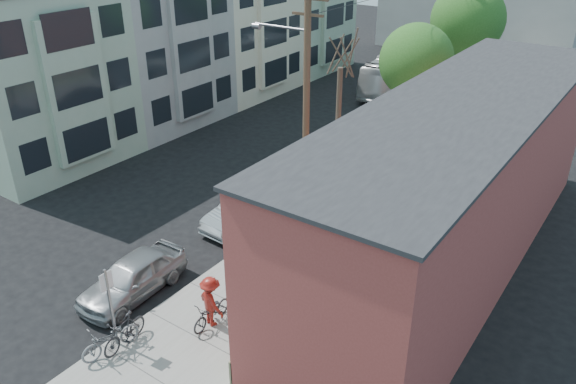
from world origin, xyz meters
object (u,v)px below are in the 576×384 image
Objects in this scene: parked_bike_a at (124,332)px; patio_chair_b at (279,320)px; car_2 at (303,164)px; patio_chair_a at (295,302)px; patron_green at (264,313)px; parking_meter_near at (254,225)px; tree_leafy_mid at (416,61)px; car_0 at (133,277)px; car_4 at (410,105)px; parking_meter_far at (349,161)px; car_1 at (246,209)px; cyclist at (211,301)px; utility_pole_near at (305,99)px; tree_bare at (338,135)px; patron_grey at (286,292)px; bus at (401,70)px; sign_post at (110,301)px; car_3 at (362,130)px; tree_leafy_far at (468,20)px; parked_bike_b at (111,339)px.

patio_chair_b is at bearing 36.54° from parked_bike_a.
patio_chair_a is at bearing -63.60° from car_2.
patio_chair_a is 0.52× the size of patron_green.
parking_meter_near is at bearing 86.60° from parked_bike_a.
tree_leafy_mid reaches higher than car_0.
patio_chair_b is 0.18× the size of car_4.
car_1 is at bearing -102.54° from parking_meter_far.
parking_meter_near is at bearing -78.81° from car_2.
tree_leafy_mid reaches higher than car_1.
parking_meter_near is at bearing -90.00° from parking_meter_far.
parked_bike_a is at bearing -88.47° from parking_meter_far.
parking_meter_near is 5.09m from cyclist.
utility_pole_near is 3.03m from tree_bare.
patron_grey is at bearing 101.77° from patio_chair_b.
patio_chair_a is at bearing -69.91° from parking_meter_far.
bus is (-6.58, 28.47, 0.40)m from cyclist.
patron_grey is 27.74m from bus.
utility_pole_near is 15.70m from car_4.
car_1 is (-2.00, -12.52, -4.20)m from tree_leafy_mid.
parking_meter_far is (0.00, 7.73, 0.00)m from parking_meter_near.
car_2 is 0.50× the size of bus.
car_1 is (-1.55, 8.37, -1.12)m from sign_post.
tree_bare is 10.49m from cyclist.
bus reaches higher than cyclist.
car_3 is (-2.22, 19.56, 0.12)m from parked_bike_a.
utility_pole_near reaches higher than parking_meter_near.
car_1 is 11.30m from car_3.
parking_meter_near is 4.45m from patron_grey.
utility_pole_near is at bearing -92.27° from tree_leafy_mid.
parking_meter_near is 0.29× the size of car_1.
bus is (-2.68, 17.26, 0.69)m from car_2.
tree_leafy_far is 4.79× the size of patron_green.
car_2 is at bearing -92.38° from car_4.
tree_leafy_mid reaches higher than parking_meter_far.
car_2 is (-0.41, 11.48, 0.03)m from car_0.
patio_chair_b is (3.79, -7.11, -4.82)m from utility_pole_near.
car_3 is (-0.38, 11.30, 0.09)m from car_1.
sign_post is at bearing -18.65° from patron_grey.
tree_bare is 3.44× the size of parked_bike_a.
patron_green is (3.55, 3.01, -0.83)m from sign_post.
tree_leafy_far is at bearing 87.48° from car_1.
patron_grey is (3.51, -2.74, -0.08)m from parking_meter_near.
patron_grey is 0.26× the size of car_3.
patron_grey reaches higher than car_2.
parking_meter_near is at bearing 102.08° from parked_bike_b.
sign_post reaches higher than parking_meter_near.
car_1 reaches higher than patio_chair_b.
tree_leafy_far is 16.09m from car_2.
parking_meter_far is 1.41× the size of patio_chair_a.
car_0 is (-2.14, -18.72, -4.19)m from tree_leafy_mid.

